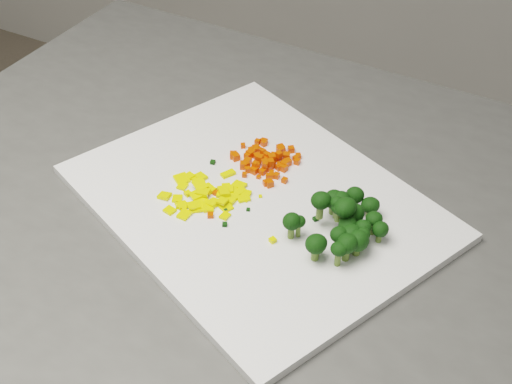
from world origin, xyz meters
The scene contains 145 objects.
cutting_board centered at (0.07, 0.60, 0.91)m, with size 0.42×0.33×0.01m, color white.
carrot_pile centered at (0.05, 0.67, 0.92)m, with size 0.09×0.09×0.03m, color #E93202, non-canonical shape.
pepper_pile centered at (0.02, 0.57, 0.92)m, with size 0.11×0.11×0.02m, color #FFEC0D, non-canonical shape.
broccoli_pile centered at (0.17, 0.59, 0.94)m, with size 0.11×0.11×0.05m, color black, non-canonical shape.
carrot_cube_0 centered at (0.05, 0.68, 0.92)m, with size 0.01×0.01×0.01m, color #E93202.
carrot_cube_1 centered at (0.09, 0.65, 0.91)m, with size 0.01×0.01×0.01m, color #E93202.
carrot_cube_2 centered at (0.06, 0.66, 0.92)m, with size 0.01×0.01×0.01m, color #E93202.
carrot_cube_3 centered at (0.04, 0.64, 0.92)m, with size 0.01×0.01×0.01m, color #E93202.
carrot_cube_4 centered at (0.04, 0.67, 0.92)m, with size 0.01×0.01×0.01m, color #E93202.
carrot_cube_5 centered at (0.02, 0.69, 0.91)m, with size 0.01×0.01×0.01m, color #E93202.
carrot_cube_6 centered at (0.07, 0.66, 0.91)m, with size 0.01×0.01×0.01m, color #E93202.
carrot_cube_7 centered at (0.02, 0.67, 0.92)m, with size 0.01×0.01×0.01m, color #E93202.
carrot_cube_8 centered at (0.03, 0.67, 0.92)m, with size 0.01×0.01×0.01m, color #E93202.
carrot_cube_9 centered at (0.04, 0.67, 0.91)m, with size 0.01×0.01×0.01m, color #E93202.
carrot_cube_10 centered at (0.06, 0.68, 0.92)m, with size 0.01×0.01×0.01m, color #E93202.
carrot_cube_11 centered at (0.08, 0.69, 0.91)m, with size 0.01×0.01×0.01m, color #E93202.
carrot_cube_12 centered at (0.05, 0.68, 0.91)m, with size 0.01×0.01×0.01m, color #E93202.
carrot_cube_13 centered at (0.03, 0.65, 0.92)m, with size 0.01×0.01×0.01m, color #E93202.
carrot_cube_14 centered at (0.06, 0.68, 0.92)m, with size 0.01×0.01×0.01m, color #E93202.
carrot_cube_15 centered at (0.02, 0.68, 0.91)m, with size 0.01×0.01×0.01m, color #E93202.
carrot_cube_16 centered at (0.03, 0.70, 0.91)m, with size 0.01×0.01×0.01m, color #E93202.
carrot_cube_17 centered at (0.05, 0.70, 0.92)m, with size 0.01×0.01×0.01m, color #E93202.
carrot_cube_18 centered at (0.06, 0.64, 0.91)m, with size 0.01×0.01×0.01m, color #E93202.
carrot_cube_19 centered at (0.07, 0.68, 0.92)m, with size 0.01×0.01×0.01m, color #E93202.
carrot_cube_20 centered at (0.08, 0.69, 0.91)m, with size 0.01×0.01×0.01m, color #E93202.
carrot_cube_21 centered at (0.07, 0.65, 0.91)m, with size 0.01×0.01×0.01m, color #E93202.
carrot_cube_22 centered at (0.07, 0.69, 0.92)m, with size 0.01×0.01×0.01m, color #E93202.
carrot_cube_23 centered at (0.04, 0.63, 0.91)m, with size 0.01×0.01×0.01m, color #E93202.
carrot_cube_24 centered at (0.07, 0.67, 0.92)m, with size 0.01×0.01×0.01m, color #E93202.
carrot_cube_25 centered at (0.05, 0.67, 0.92)m, with size 0.01×0.01×0.01m, color #E93202.
carrot_cube_26 centered at (0.06, 0.66, 0.92)m, with size 0.01×0.01×0.01m, color #E93202.
carrot_cube_27 centered at (0.06, 0.71, 0.92)m, with size 0.01×0.01×0.01m, color #E93202.
carrot_cube_28 centered at (0.00, 0.66, 0.92)m, with size 0.01×0.01×0.01m, color #E93202.
carrot_cube_29 centered at (0.03, 0.71, 0.91)m, with size 0.01×0.01×0.01m, color #E93202.
carrot_cube_30 centered at (0.02, 0.67, 0.92)m, with size 0.01×0.01×0.01m, color #E93202.
carrot_cube_31 centered at (0.03, 0.69, 0.91)m, with size 0.01×0.01×0.01m, color #E93202.
carrot_cube_32 centered at (0.07, 0.67, 0.92)m, with size 0.01×0.01×0.01m, color #E93202.
carrot_cube_33 centered at (0.01, 0.66, 0.92)m, with size 0.01×0.01×0.01m, color #E93202.
carrot_cube_34 centered at (0.03, 0.65, 0.92)m, with size 0.01×0.01×0.01m, color #E93202.
carrot_cube_35 centered at (0.02, 0.68, 0.91)m, with size 0.01×0.01×0.01m, color #E93202.
carrot_cube_36 centered at (0.07, 0.63, 0.91)m, with size 0.01×0.01×0.01m, color #E93202.
carrot_cube_37 centered at (0.08, 0.70, 0.91)m, with size 0.01×0.01×0.01m, color #E93202.
carrot_cube_38 centered at (0.02, 0.71, 0.91)m, with size 0.01×0.01×0.01m, color #E93202.
carrot_cube_39 centered at (0.04, 0.67, 0.92)m, with size 0.01×0.01×0.01m, color #E93202.
carrot_cube_40 centered at (0.04, 0.68, 0.92)m, with size 0.01×0.01×0.01m, color #E93202.
carrot_cube_41 centered at (0.04, 0.66, 0.92)m, with size 0.01×0.01×0.01m, color #E93202.
carrot_cube_42 centered at (0.07, 0.67, 0.92)m, with size 0.01×0.01×0.01m, color #E93202.
carrot_cube_43 centered at (0.04, 0.67, 0.92)m, with size 0.01×0.01×0.01m, color #E93202.
carrot_cube_44 centered at (0.05, 0.66, 0.92)m, with size 0.01×0.01×0.01m, color #E93202.
carrot_cube_45 centered at (0.07, 0.63, 0.92)m, with size 0.01×0.01×0.01m, color #E93202.
carrot_cube_46 centered at (0.06, 0.66, 0.91)m, with size 0.01×0.01×0.01m, color #E93202.
carrot_cube_47 centered at (0.02, 0.69, 0.91)m, with size 0.01×0.01×0.01m, color #E93202.
carrot_cube_48 centered at (0.04, 0.65, 0.92)m, with size 0.01×0.01×0.01m, color #E93202.
carrot_cube_49 centered at (0.05, 0.65, 0.91)m, with size 0.01×0.01×0.01m, color #E93202.
carrot_cube_50 centered at (0.07, 0.65, 0.91)m, with size 0.01×0.01×0.01m, color #E93202.
carrot_cube_51 centered at (0.03, 0.66, 0.92)m, with size 0.01×0.01×0.01m, color #E93202.
carrot_cube_52 centered at (0.05, 0.65, 0.91)m, with size 0.01×0.01×0.01m, color #E93202.
carrot_cube_53 centered at (0.00, 0.68, 0.91)m, with size 0.01×0.01×0.01m, color #E93202.
carrot_cube_54 centered at (0.07, 0.67, 0.91)m, with size 0.01×0.01×0.01m, color #E93202.
carrot_cube_55 centered at (0.02, 0.68, 0.91)m, with size 0.01×0.01×0.01m, color #E93202.
carrot_cube_56 centered at (0.04, 0.65, 0.92)m, with size 0.01×0.01×0.01m, color #E93202.
carrot_cube_57 centered at (0.02, 0.70, 0.91)m, with size 0.01×0.01×0.01m, color #E93202.
carrot_cube_58 centered at (0.03, 0.64, 0.91)m, with size 0.01×0.01×0.01m, color #E93202.
carrot_cube_59 centered at (0.05, 0.67, 0.91)m, with size 0.01×0.01×0.01m, color #E93202.
carrot_cube_60 centered at (0.05, 0.70, 0.92)m, with size 0.01×0.01×0.01m, color #E93202.
carrot_cube_61 centered at (0.06, 0.65, 0.91)m, with size 0.01×0.01×0.01m, color #E93202.
carrot_cube_62 centered at (0.05, 0.67, 0.91)m, with size 0.01×0.01×0.01m, color #E93202.
carrot_cube_63 centered at (0.05, 0.65, 0.92)m, with size 0.01×0.01×0.01m, color #E93202.
pepper_chunk_0 centered at (0.03, 0.57, 0.91)m, with size 0.01×0.02×0.00m, color #FFEC0D.
pepper_chunk_1 centered at (0.00, 0.58, 0.92)m, with size 0.02×0.01×0.00m, color #FFEC0D.
pepper_chunk_2 centered at (0.02, 0.55, 0.91)m, with size 0.02×0.01×0.00m, color #FFEC0D.
pepper_chunk_3 centered at (0.04, 0.57, 0.92)m, with size 0.01×0.01×0.00m, color #FFEC0D.
pepper_chunk_4 centered at (0.06, 0.59, 0.91)m, with size 0.02×0.01×0.00m, color #FFEC0D.
pepper_chunk_5 centered at (0.03, 0.59, 0.92)m, with size 0.01×0.02×0.00m, color #FFEC0D.
pepper_chunk_6 centered at (0.01, 0.59, 0.91)m, with size 0.01×0.01×0.00m, color #FFEC0D.
pepper_chunk_7 centered at (0.05, 0.60, 0.91)m, with size 0.02×0.01×0.00m, color #FFEC0D.
pepper_chunk_8 centered at (0.03, 0.56, 0.91)m, with size 0.02×0.01×0.00m, color #FFEC0D.
pepper_chunk_9 centered at (0.02, 0.62, 0.91)m, with size 0.02×0.01×0.00m, color #FFEC0D.
pepper_chunk_10 centered at (-0.01, 0.60, 0.91)m, with size 0.02×0.01×0.00m, color #FFEC0D.
pepper_chunk_11 centered at (-0.03, 0.59, 0.91)m, with size 0.02×0.02×0.00m, color #FFEC0D.
pepper_chunk_12 centered at (0.04, 0.61, 0.91)m, with size 0.02×0.01×0.00m, color #FFEC0D.
pepper_chunk_13 centered at (0.01, 0.59, 0.91)m, with size 0.01×0.01×0.00m, color #FFEC0D.
pepper_chunk_14 centered at (-0.02, 0.60, 0.91)m, with size 0.01×0.01×0.00m, color #FFEC0D.
pepper_chunk_15 centered at (0.02, 0.56, 0.91)m, with size 0.02×0.02×0.00m, color #FFEC0D.
pepper_chunk_16 centered at (0.03, 0.60, 0.91)m, with size 0.01×0.01×0.00m, color #FFEC0D.
pepper_chunk_17 centered at (0.06, 0.60, 0.91)m, with size 0.02×0.01×0.00m, color #FFEC0D.
pepper_chunk_18 centered at (0.01, 0.55, 0.91)m, with size 0.02×0.02×0.00m, color #FFEC0D.
pepper_chunk_19 centered at (0.03, 0.60, 0.91)m, with size 0.01×0.01×0.00m, color #FFEC0D.
pepper_chunk_20 centered at (-0.01, 0.60, 0.91)m, with size 0.02×0.01×0.00m, color #FFEC0D.
pepper_chunk_21 centered at (0.00, 0.55, 0.91)m, with size 0.01×0.01×0.00m, color #FFEC0D.
pepper_chunk_22 centered at (-0.03, 0.55, 0.91)m, with size 0.01×0.01×0.00m, color #FFEC0D.
pepper_chunk_23 centered at (-0.01, 0.55, 0.91)m, with size 0.01×0.01×0.00m, color #FFEC0D.
pepper_chunk_24 centered at (0.03, 0.59, 0.92)m, with size 0.01×0.01×0.00m, color #FFEC0D.
pepper_chunk_25 centered at (0.05, 0.55, 0.91)m, with size 0.01×0.01×0.00m, color #FFEC0D.
pepper_chunk_26 centered at (0.01, 0.53, 0.91)m, with size 0.01×0.02×0.00m, color #FFEC0D.
pepper_chunk_27 centered at (0.00, 0.55, 0.91)m, with size 0.01×0.01×0.00m, color #FFEC0D.
pepper_chunk_28 centered at (-0.02, 0.58, 0.91)m, with size 0.01×0.01×0.00m, color #FFEC0D.
pepper_chunk_29 centered at (0.01, 0.55, 0.92)m, with size 0.01×0.01×0.00m, color #FFEC0D.
pepper_chunk_30 centered at (0.04, 0.60, 0.91)m, with size 0.02×0.01×0.00m, color #FFEC0D.
pepper_chunk_31 centered at (-0.01, 0.53, 0.91)m, with size 0.01×0.01×0.00m, color #FFEC0D.
pepper_chunk_32 centered at (0.04, 0.58, 0.91)m, with size 0.01×0.02×0.00m, color #FFEC0D.
pepper_chunk_33 centered at (0.04, 0.57, 0.91)m, with size 0.01×0.02×0.00m, color #FFEC0D.
pepper_chunk_34 centered at (0.00, 0.57, 0.92)m, with size 0.01×0.02×0.00m, color #FFEC0D.
pepper_chunk_35 centered at (0.03, 0.59, 0.91)m, with size 0.01×0.01×0.00m, color #FFEC0D.
pepper_chunk_36 centered at (0.01, 0.57, 0.92)m, with size 0.02×0.01×0.00m, color #FFEC0D.
broccoli_floret_0 centered at (0.21, 0.58, 0.93)m, with size 0.02×0.02×0.03m, color black, non-canonical shape.
broccoli_floret_1 centered at (0.20, 0.56, 0.93)m, with size 0.03×0.03×0.03m, color black, non-canonical shape.
broccoli_floret_2 centered at (0.14, 0.57, 0.93)m, with size 0.02×0.02×0.03m, color black, non-canonical shape.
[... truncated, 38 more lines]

